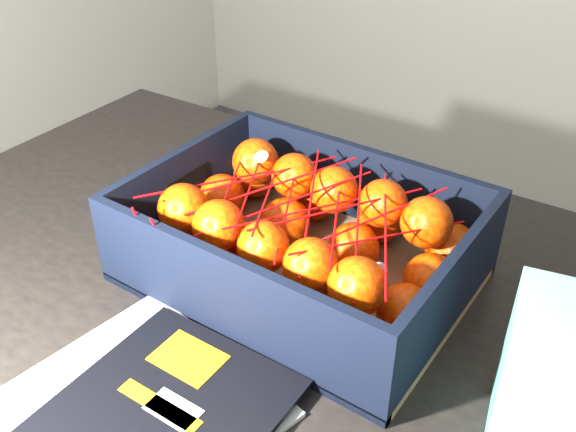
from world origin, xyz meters
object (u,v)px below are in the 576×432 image
Objects in this scene: magazine_stack at (129,421)px; retail_carton at (541,377)px; produce_crate at (301,251)px; table at (265,340)px.

retail_carton reaches higher than magazine_stack.
produce_crate reaches higher than magazine_stack.
retail_carton is (0.33, 0.22, 0.07)m from magazine_stack.
magazine_stack reaches higher than table.
produce_crate is 2.56× the size of retail_carton.
table is at bearing 161.54° from retail_carton.
retail_carton is at bearing 33.83° from magazine_stack.
magazine_stack is 0.40m from retail_carton.
table is at bearing 95.02° from magazine_stack.
retail_carton is (0.32, -0.08, 0.04)m from produce_crate.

